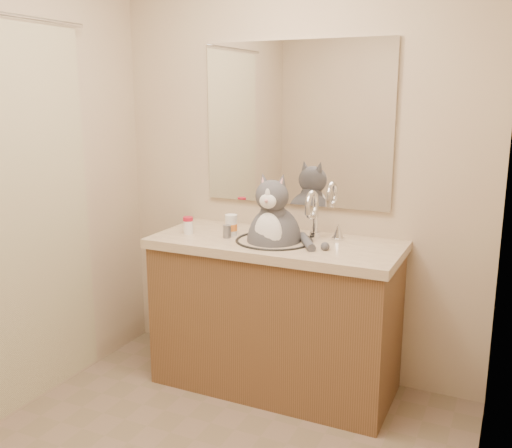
% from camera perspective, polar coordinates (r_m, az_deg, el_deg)
% --- Properties ---
extents(room, '(2.22, 2.52, 2.42)m').
position_cam_1_polar(room, '(2.15, -8.09, 1.60)').
color(room, '#7F6A58').
rests_on(room, ground).
extents(vanity, '(1.34, 0.59, 1.12)m').
position_cam_1_polar(vanity, '(3.18, 1.93, -8.71)').
color(vanity, brown).
rests_on(vanity, ground).
extents(mirror, '(1.10, 0.02, 0.90)m').
position_cam_1_polar(mirror, '(3.22, 3.98, 9.91)').
color(mirror, white).
rests_on(mirror, room).
extents(cat, '(0.44, 0.35, 0.58)m').
position_cam_1_polar(cat, '(3.03, 1.80, -1.23)').
color(cat, '#4D4D53').
rests_on(cat, vanity).
extents(pill_bottle_redcap, '(0.06, 0.06, 0.10)m').
position_cam_1_polar(pill_bottle_redcap, '(3.21, -6.80, -0.13)').
color(pill_bottle_redcap, white).
rests_on(pill_bottle_redcap, vanity).
extents(pill_bottle_orange, '(0.08, 0.08, 0.12)m').
position_cam_1_polar(pill_bottle_orange, '(3.15, -2.49, -0.14)').
color(pill_bottle_orange, white).
rests_on(pill_bottle_orange, vanity).
extents(grey_canister, '(0.06, 0.06, 0.07)m').
position_cam_1_polar(grey_canister, '(3.10, -2.92, -0.75)').
color(grey_canister, slate).
rests_on(grey_canister, vanity).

